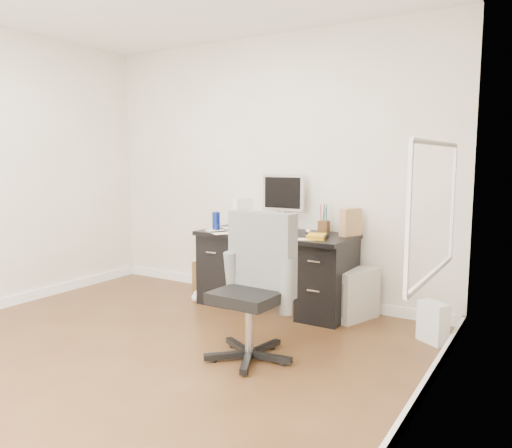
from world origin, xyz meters
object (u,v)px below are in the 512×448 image
(keyboard, at_px, (270,231))
(pc_tower, at_px, (355,295))
(lcd_monitor, at_px, (283,202))
(wicker_basket, at_px, (215,277))
(desk, at_px, (276,268))
(office_chair, at_px, (249,288))

(keyboard, distance_m, pc_tower, 1.01)
(lcd_monitor, xyz_separation_m, wicker_basket, (-0.78, -0.10, -0.85))
(pc_tower, bearing_deg, desk, -156.13)
(office_chair, height_order, pc_tower, office_chair)
(desk, xyz_separation_m, office_chair, (0.45, -1.21, 0.13))
(lcd_monitor, height_order, pc_tower, lcd_monitor)
(lcd_monitor, bearing_deg, pc_tower, -11.23)
(keyboard, bearing_deg, office_chair, -61.20)
(desk, distance_m, lcd_monitor, 0.67)
(pc_tower, xyz_separation_m, wicker_basket, (-1.61, 0.05, -0.05))
(lcd_monitor, distance_m, office_chair, 1.60)
(lcd_monitor, bearing_deg, wicker_basket, -173.38)
(desk, height_order, office_chair, office_chair)
(office_chair, xyz_separation_m, pc_tower, (0.34, 1.28, -0.30))
(desk, distance_m, pc_tower, 0.81)
(lcd_monitor, bearing_deg, keyboard, -96.97)
(pc_tower, height_order, wicker_basket, pc_tower)
(office_chair, relative_size, pc_tower, 2.32)
(lcd_monitor, xyz_separation_m, pc_tower, (0.83, -0.15, -0.80))
(desk, relative_size, office_chair, 1.40)
(desk, xyz_separation_m, wicker_basket, (-0.82, 0.12, -0.22))
(desk, height_order, pc_tower, desk)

